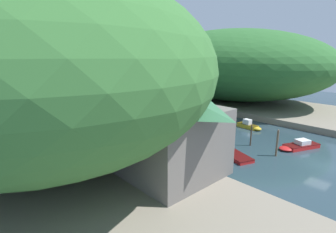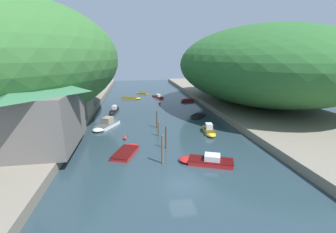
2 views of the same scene
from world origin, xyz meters
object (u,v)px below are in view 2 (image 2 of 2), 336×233
(boat_red_skiff, at_px, (132,98))
(channel_buoy_near, at_px, (160,103))
(boat_far_upstream, at_px, (127,151))
(boat_white_cruiser, at_px, (106,125))
(boat_open_rowboat, at_px, (142,93))
(boat_navy_launch, at_px, (197,116))
(channel_buoy_far, at_px, (125,138))
(boat_mid_channel, at_px, (209,131))
(waterfront_building, at_px, (36,111))
(boat_yellow_tender, at_px, (187,100))
(boat_moored_right, at_px, (157,96))
(boat_near_quay, at_px, (205,161))
(person_on_quay, at_px, (43,144))
(boat_far_right_bank, at_px, (114,111))
(boathouse_shed, at_px, (74,100))

(boat_red_skiff, height_order, channel_buoy_near, channel_buoy_near)
(boat_far_upstream, xyz_separation_m, boat_white_cruiser, (-3.84, 10.95, 0.28))
(boat_open_rowboat, bearing_deg, boat_navy_launch, -128.72)
(boat_open_rowboat, relative_size, channel_buoy_far, 5.69)
(boat_mid_channel, bearing_deg, waterfront_building, 15.95)
(boat_mid_channel, distance_m, boat_open_rowboat, 41.52)
(boat_yellow_tender, bearing_deg, boat_far_upstream, 141.94)
(boat_moored_right, bearing_deg, boat_yellow_tender, -66.61)
(boat_yellow_tender, height_order, boat_near_quay, boat_near_quay)
(boat_red_skiff, distance_m, person_on_quay, 39.38)
(person_on_quay, bearing_deg, boat_open_rowboat, -17.47)
(boat_mid_channel, relative_size, boat_white_cruiser, 0.75)
(boat_mid_channel, distance_m, channel_buoy_far, 13.29)
(boat_yellow_tender, distance_m, boat_navy_launch, 16.27)
(waterfront_building, height_order, boat_open_rowboat, waterfront_building)
(boat_mid_channel, height_order, boat_open_rowboat, boat_mid_channel)
(person_on_quay, bearing_deg, channel_buoy_near, -31.84)
(boat_far_right_bank, bearing_deg, boat_near_quay, 124.83)
(boat_moored_right, bearing_deg, boat_mid_channel, -103.88)
(boat_red_skiff, bearing_deg, boat_far_right_bank, 8.62)
(channel_buoy_near, relative_size, channel_buoy_far, 1.25)
(boat_far_right_bank, bearing_deg, boat_navy_launch, 168.14)
(boathouse_shed, relative_size, boat_open_rowboat, 1.72)
(boathouse_shed, xyz_separation_m, boat_white_cruiser, (6.23, -5.73, -3.55))
(person_on_quay, bearing_deg, boat_white_cruiser, -27.64)
(boat_mid_channel, distance_m, boat_far_right_bank, 23.02)
(waterfront_building, distance_m, boathouse_shed, 15.32)
(waterfront_building, xyz_separation_m, boat_far_right_bank, (7.43, 20.28, -5.20))
(boat_yellow_tender, bearing_deg, person_on_quay, 130.15)
(waterfront_building, xyz_separation_m, boat_white_cruiser, (6.85, 9.49, -5.13))
(boat_white_cruiser, bearing_deg, boat_navy_launch, -138.68)
(boat_red_skiff, xyz_separation_m, boat_open_rowboat, (3.11, 8.54, -0.01))
(boathouse_shed, distance_m, boat_far_upstream, 19.86)
(channel_buoy_far, bearing_deg, person_on_quay, -149.55)
(channel_buoy_near, bearing_deg, boat_navy_launch, -66.12)
(waterfront_building, bearing_deg, person_on_quay, -62.59)
(waterfront_building, xyz_separation_m, channel_buoy_near, (18.32, 27.13, -5.25))
(boat_navy_launch, bearing_deg, boat_far_right_bank, 18.78)
(person_on_quay, bearing_deg, boat_near_quay, -102.96)
(boat_open_rowboat, height_order, boat_near_quay, boat_near_quay)
(waterfront_building, relative_size, boat_white_cruiser, 1.87)
(boat_white_cruiser, xyz_separation_m, person_on_quay, (-5.74, -11.65, 1.60))
(boathouse_shed, distance_m, boat_open_rowboat, 32.50)
(boat_mid_channel, distance_m, boat_red_skiff, 34.21)
(boat_far_right_bank, bearing_deg, waterfront_building, 79.66)
(boat_yellow_tender, xyz_separation_m, boat_white_cruiser, (-19.25, -20.26, 0.17))
(boat_yellow_tender, distance_m, channel_buoy_near, 8.22)
(boat_white_cruiser, bearing_deg, boat_far_upstream, 137.48)
(boat_near_quay, bearing_deg, boat_yellow_tender, 11.55)
(boat_far_right_bank, height_order, boat_far_upstream, boat_far_right_bank)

